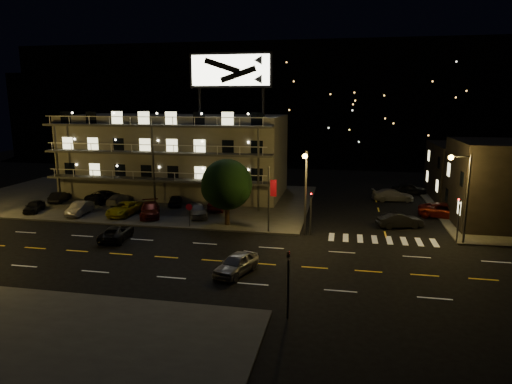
% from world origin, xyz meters
% --- Properties ---
extents(ground, '(140.00, 140.00, 0.00)m').
position_xyz_m(ground, '(0.00, 0.00, 0.00)').
color(ground, black).
rests_on(ground, ground).
extents(curb_nw, '(44.00, 24.00, 0.15)m').
position_xyz_m(curb_nw, '(-14.00, 20.00, 0.07)').
color(curb_nw, '#3B3C39').
rests_on(curb_nw, ground).
extents(curb_ne, '(16.00, 24.00, 0.15)m').
position_xyz_m(curb_ne, '(30.00, 20.00, 0.07)').
color(curb_ne, '#3B3C39').
rests_on(curb_ne, ground).
extents(motel, '(28.00, 13.80, 18.10)m').
position_xyz_m(motel, '(-9.94, 23.88, 5.34)').
color(motel, gray).
rests_on(motel, ground).
extents(side_bldg_back, '(14.06, 12.00, 7.00)m').
position_xyz_m(side_bldg_back, '(29.99, 28.00, 3.50)').
color(side_bldg_back, black).
rests_on(side_bldg_back, ground).
extents(hill_backdrop, '(120.00, 25.00, 24.00)m').
position_xyz_m(hill_backdrop, '(-5.94, 68.78, 11.55)').
color(hill_backdrop, black).
rests_on(hill_backdrop, ground).
extents(streetlight_nc, '(0.44, 1.92, 8.00)m').
position_xyz_m(streetlight_nc, '(8.50, 7.94, 4.96)').
color(streetlight_nc, '#2D2D30').
rests_on(streetlight_nc, ground).
extents(streetlight_ne, '(1.92, 0.44, 8.00)m').
position_xyz_m(streetlight_ne, '(22.14, 8.30, 4.96)').
color(streetlight_ne, '#2D2D30').
rests_on(streetlight_ne, ground).
extents(signal_nw, '(0.20, 0.27, 4.60)m').
position_xyz_m(signal_nw, '(9.00, 8.50, 2.57)').
color(signal_nw, '#2D2D30').
rests_on(signal_nw, ground).
extents(signal_sw, '(0.20, 0.27, 4.60)m').
position_xyz_m(signal_sw, '(9.00, -8.50, 2.57)').
color(signal_sw, '#2D2D30').
rests_on(signal_sw, ground).
extents(signal_ne, '(0.27, 0.20, 4.60)m').
position_xyz_m(signal_ne, '(22.00, 8.50, 2.57)').
color(signal_ne, '#2D2D30').
rests_on(signal_ne, ground).
extents(banner_north, '(0.83, 0.16, 6.40)m').
position_xyz_m(banner_north, '(5.09, 8.40, 3.43)').
color(banner_north, '#2D2D30').
rests_on(banner_north, ground).
extents(stop_sign, '(0.91, 0.11, 2.61)m').
position_xyz_m(stop_sign, '(-3.00, 8.57, 1.71)').
color(stop_sign, '#2D2D30').
rests_on(stop_sign, ground).
extents(tree, '(5.30, 5.10, 6.67)m').
position_xyz_m(tree, '(0.46, 10.03, 4.11)').
color(tree, black).
rests_on(tree, curb_nw).
extents(lot_car_0, '(2.49, 3.95, 1.25)m').
position_xyz_m(lot_car_0, '(-22.20, 10.98, 0.78)').
color(lot_car_0, black).
rests_on(lot_car_0, curb_nw).
extents(lot_car_1, '(1.79, 4.31, 1.39)m').
position_xyz_m(lot_car_1, '(-16.45, 10.83, 0.84)').
color(lot_car_1, gray).
rests_on(lot_car_1, curb_nw).
extents(lot_car_2, '(2.71, 5.16, 1.39)m').
position_xyz_m(lot_car_2, '(-11.54, 11.63, 0.84)').
color(lot_car_2, gold).
rests_on(lot_car_2, curb_nw).
extents(lot_car_3, '(3.83, 5.45, 1.47)m').
position_xyz_m(lot_car_3, '(-8.55, 11.62, 0.88)').
color(lot_car_3, '#4E100B').
rests_on(lot_car_3, curb_nw).
extents(lot_car_4, '(3.33, 4.68, 1.48)m').
position_xyz_m(lot_car_4, '(-3.41, 12.45, 0.89)').
color(lot_car_4, gray).
rests_on(lot_car_4, curb_nw).
extents(lot_car_5, '(2.13, 4.05, 1.27)m').
position_xyz_m(lot_car_5, '(-22.43, 16.02, 0.78)').
color(lot_car_5, black).
rests_on(lot_car_5, curb_nw).
extents(lot_car_6, '(3.93, 5.72, 1.45)m').
position_xyz_m(lot_car_6, '(-16.79, 17.21, 0.88)').
color(lot_car_6, black).
rests_on(lot_car_6, curb_nw).
extents(lot_car_7, '(1.93, 4.36, 1.24)m').
position_xyz_m(lot_car_7, '(-14.56, 16.37, 0.77)').
color(lot_car_7, gray).
rests_on(lot_car_7, curb_nw).
extents(lot_car_8, '(2.48, 4.02, 1.28)m').
position_xyz_m(lot_car_8, '(-7.67, 16.93, 0.79)').
color(lot_car_8, black).
rests_on(lot_car_8, curb_nw).
extents(lot_car_9, '(1.90, 4.71, 1.52)m').
position_xyz_m(lot_car_9, '(-2.04, 15.88, 0.91)').
color(lot_car_9, '#4E100B').
rests_on(lot_car_9, curb_nw).
extents(side_car_0, '(4.74, 2.80, 1.48)m').
position_xyz_m(side_car_0, '(17.57, 12.75, 0.74)').
color(side_car_0, black).
rests_on(side_car_0, ground).
extents(side_car_1, '(5.96, 3.69, 1.54)m').
position_xyz_m(side_car_1, '(22.80, 17.73, 0.77)').
color(side_car_1, '#4E100B').
rests_on(side_car_1, ground).
extents(side_car_2, '(5.38, 2.80, 1.49)m').
position_xyz_m(side_car_2, '(18.04, 25.19, 0.74)').
color(side_car_2, gray).
rests_on(side_car_2, ground).
extents(side_car_3, '(4.68, 2.50, 1.51)m').
position_xyz_m(side_car_3, '(20.63, 29.87, 0.76)').
color(side_car_3, black).
rests_on(side_car_3, ground).
extents(road_car_east, '(3.04, 4.72, 1.49)m').
position_xyz_m(road_car_east, '(4.41, -2.27, 0.75)').
color(road_car_east, gray).
rests_on(road_car_east, ground).
extents(road_car_west, '(2.77, 4.92, 1.30)m').
position_xyz_m(road_car_west, '(-8.30, 3.68, 0.65)').
color(road_car_west, black).
rests_on(road_car_west, ground).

